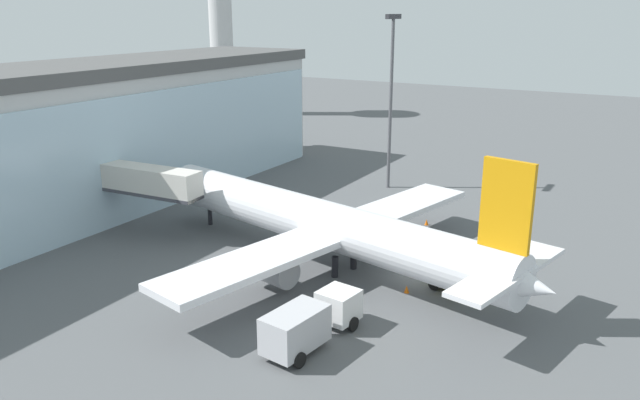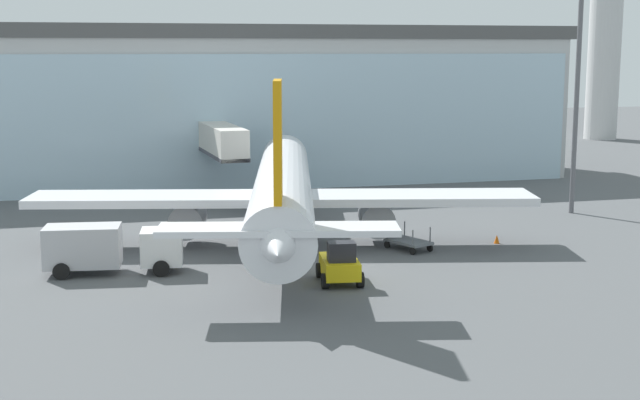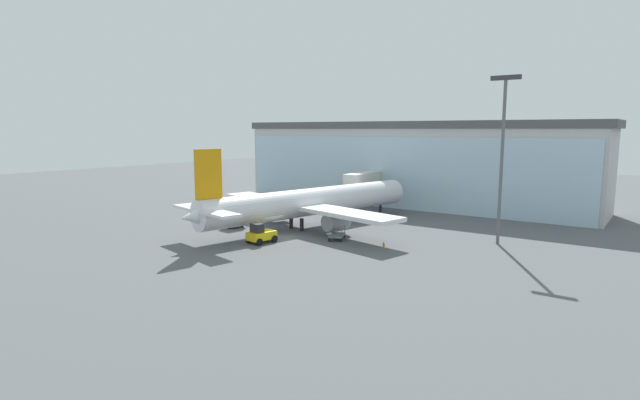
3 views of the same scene
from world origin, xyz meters
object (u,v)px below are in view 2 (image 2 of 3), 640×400
Objects in this scene: apron_light_mast at (578,63)px; airplane at (283,191)px; safety_cone_nose at (287,268)px; jet_bridge at (217,140)px; baggage_cart at (408,242)px; safety_cone_wingtip at (497,239)px; pushback_tug at (340,265)px; catering_truck at (109,247)px.

apron_light_mast is 0.51× the size of airplane.
airplane is at bearing -167.50° from apron_light_mast.
safety_cone_nose is at bearing -152.82° from apron_light_mast.
jet_bridge is at bearing 150.62° from apron_light_mast.
apron_light_mast is at bearing -84.99° from baggage_cart.
jet_bridge is 25.96× the size of safety_cone_wingtip.
jet_bridge reaches higher than safety_cone_nose.
airplane reaches higher than jet_bridge.
airplane reaches higher than safety_cone_wingtip.
safety_cone_wingtip is at bearing -92.00° from airplane.
apron_light_mast is 21.00m from baggage_cart.
baggage_cart is 0.95× the size of pushback_tug.
safety_cone_wingtip is (12.07, 6.86, -0.70)m from pushback_tug.
baggage_cart is at bearing -162.82° from jet_bridge.
apron_light_mast is 5.79× the size of baggage_cart.
airplane is at bearing -178.88° from jet_bridge.
safety_cone_wingtip is at bearing -150.39° from jet_bridge.
jet_bridge is 1.90× the size of catering_truck.
pushback_tug is (0.94, -10.17, -2.35)m from airplane.
airplane is 10.48m from pushback_tug.
apron_light_mast is 33.77× the size of safety_cone_wingtip.
pushback_tug reaches higher than safety_cone_nose.
apron_light_mast reaches higher than pushback_tug.
baggage_cart is at bearing -105.34° from airplane.
apron_light_mast reaches higher than safety_cone_wingtip.
baggage_cart reaches higher than safety_cone_nose.
catering_truck is 17.79m from baggage_cart.
jet_bridge reaches higher than safety_cone_wingtip.
airplane is 13.77m from safety_cone_wingtip.
apron_light_mast is 28.60m from pushback_tug.
apron_light_mast is 24.73m from airplane.
apron_light_mast reaches higher than jet_bridge.
safety_cone_nose and safety_cone_wingtip have the same top height.
apron_light_mast is 33.77× the size of safety_cone_nose.
catering_truck is at bearing -175.51° from safety_cone_wingtip.
pushback_tug is at bearing 113.06° from baggage_cart.
jet_bridge is 4.21× the size of pushback_tug.
safety_cone_nose is 1.00× the size of safety_cone_wingtip.
apron_light_mast reaches higher than baggage_cart.
safety_cone_wingtip is (-9.94, -8.40, -10.75)m from apron_light_mast.
catering_truck reaches higher than baggage_cart.
jet_bridge is 26.65m from safety_cone_nose.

